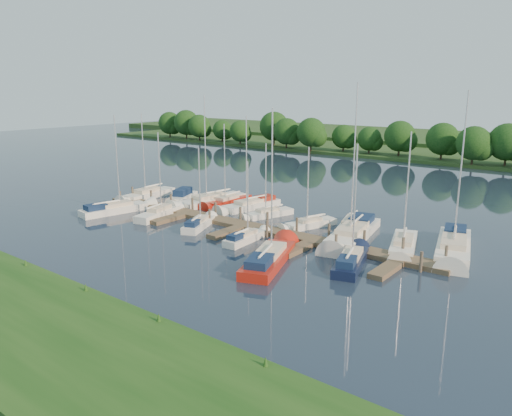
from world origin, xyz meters
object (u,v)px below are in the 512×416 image
Objects in this scene: motorboat at (182,197)px; sailboat_n_0 at (147,196)px; sailboat_s_2 at (199,224)px; dock at (241,227)px; sailboat_n_5 at (267,214)px.

sailboat_n_0 is at bearing 0.39° from motorboat.
motorboat is 0.74× the size of sailboat_s_2.
motorboat is at bearing 121.22° from sailboat_s_2.
dock is at bearing 137.02° from motorboat.
dock is 4.89× the size of sailboat_n_5.
dock is 14.83m from motorboat.
sailboat_n_0 is (-18.19, 3.61, 0.09)m from dock.
sailboat_n_0 is 15.61m from sailboat_s_2.
motorboat is (4.37, 1.77, 0.08)m from sailboat_n_0.
sailboat_s_2 is at bearing 122.06° from motorboat.
sailboat_s_2 is (10.17, -7.45, -0.05)m from motorboat.
sailboat_n_0 is at bearing 168.78° from dock.
dock is 4.20m from sailboat_s_2.
sailboat_n_0 is at bearing 136.13° from sailboat_s_2.
sailboat_s_2 is (14.54, -5.68, 0.03)m from sailboat_n_0.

